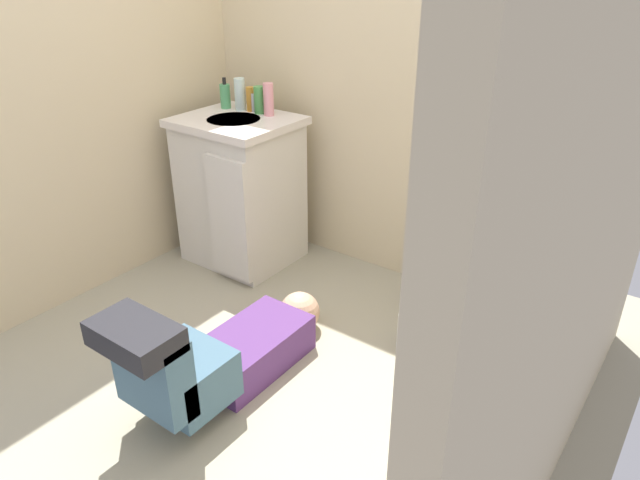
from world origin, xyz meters
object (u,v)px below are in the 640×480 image
at_px(toilet, 511,273).
at_px(paper_towel_roll, 410,335).
at_px(bottle_amber, 250,99).
at_px(tissue_box, 524,170).
at_px(vanity_cabinet, 241,190).
at_px(person_plumber, 220,353).
at_px(soap_dispenser, 225,96).
at_px(bottle_clear, 240,94).
at_px(faucet, 254,103).
at_px(bottle_pink, 269,99).
at_px(bottle_green, 259,100).

height_order(toilet, paper_towel_roll, toilet).
bearing_deg(bottle_amber, tissue_box, 0.34).
relative_size(vanity_cabinet, tissue_box, 3.73).
relative_size(vanity_cabinet, person_plumber, 0.77).
relative_size(tissue_box, soap_dispenser, 1.33).
distance_m(bottle_amber, paper_towel_roll, 1.52).
height_order(person_plumber, bottle_clear, bottle_clear).
bearing_deg(faucet, bottle_clear, -175.10).
relative_size(vanity_cabinet, paper_towel_roll, 3.99).
height_order(tissue_box, soap_dispenser, soap_dispenser).
xyz_separation_m(person_plumber, soap_dispenser, (-0.89, 1.02, 0.71)).
bearing_deg(bottle_clear, faucet, 4.90).
height_order(faucet, person_plumber, faucet).
relative_size(faucet, soap_dispenser, 0.60).
bearing_deg(bottle_pink, tissue_box, 0.76).
xyz_separation_m(vanity_cabinet, soap_dispenser, (-0.19, 0.13, 0.47)).
bearing_deg(bottle_amber, person_plumber, -54.99).
xyz_separation_m(tissue_box, paper_towel_roll, (-0.25, -0.41, -0.70)).
bearing_deg(toilet, bottle_pink, 177.05).
relative_size(faucet, person_plumber, 0.09).
distance_m(vanity_cabinet, bottle_pink, 0.52).
height_order(toilet, bottle_green, bottle_green).
distance_m(toilet, person_plumber, 1.28).
distance_m(bottle_pink, paper_towel_roll, 1.42).
height_order(bottle_pink, paper_towel_roll, bottle_pink).
xyz_separation_m(bottle_clear, bottle_green, (0.13, 0.01, -0.01)).
xyz_separation_m(toilet, bottle_clear, (-1.60, 0.06, 0.54)).
xyz_separation_m(faucet, bottle_clear, (-0.09, -0.01, 0.04)).
bearing_deg(faucet, bottle_pink, 0.71).
height_order(bottle_amber, bottle_pink, bottle_pink).
bearing_deg(person_plumber, bottle_pink, 119.80).
distance_m(toilet, bottle_amber, 1.63).
bearing_deg(paper_towel_roll, bottle_pink, 160.49).
xyz_separation_m(person_plumber, bottle_amber, (-0.73, 1.05, 0.71)).
height_order(faucet, bottle_clear, bottle_clear).
distance_m(person_plumber, bottle_green, 1.42).
relative_size(faucet, bottle_pink, 0.59).
height_order(faucet, bottle_amber, bottle_amber).
bearing_deg(soap_dispenser, faucet, 6.01).
relative_size(vanity_cabinet, faucet, 8.20).
distance_m(person_plumber, paper_towel_roll, 0.83).
height_order(faucet, bottle_green, bottle_green).
distance_m(vanity_cabinet, person_plumber, 1.16).
bearing_deg(bottle_clear, bottle_pink, 2.65).
bearing_deg(soap_dispenser, bottle_green, 5.52).
relative_size(person_plumber, paper_towel_roll, 5.19).
bearing_deg(person_plumber, bottle_green, 122.54).
relative_size(soap_dispenser, bottle_amber, 1.27).
bearing_deg(bottle_clear, bottle_green, 4.35).
xyz_separation_m(tissue_box, bottle_green, (-1.43, -0.02, 0.09)).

